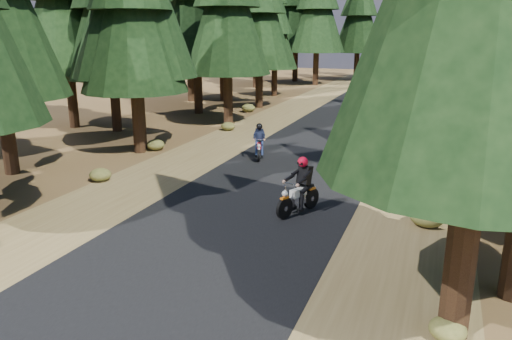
# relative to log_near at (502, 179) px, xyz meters

# --- Properties ---
(ground) EXTENTS (120.00, 120.00, 0.00)m
(ground) POSITION_rel_log_near_xyz_m (-7.34, -6.65, -0.16)
(ground) COLOR #463119
(ground) RESTS_ON ground
(road) EXTENTS (6.00, 100.00, 0.01)m
(road) POSITION_rel_log_near_xyz_m (-7.34, -1.65, -0.15)
(road) COLOR black
(road) RESTS_ON ground
(shoulder_l) EXTENTS (3.20, 100.00, 0.01)m
(shoulder_l) POSITION_rel_log_near_xyz_m (-11.94, -1.65, -0.16)
(shoulder_l) COLOR brown
(shoulder_l) RESTS_ON ground
(shoulder_r) EXTENTS (3.20, 100.00, 0.01)m
(shoulder_r) POSITION_rel_log_near_xyz_m (-2.74, -1.65, -0.16)
(shoulder_r) COLOR brown
(shoulder_r) RESTS_ON ground
(log_near) EXTENTS (4.71, 0.69, 0.32)m
(log_near) POSITION_rel_log_near_xyz_m (0.00, 0.00, 0.00)
(log_near) COLOR #4C4233
(log_near) RESTS_ON ground
(understory_shrubs) EXTENTS (15.41, 31.46, 0.69)m
(understory_shrubs) POSITION_rel_log_near_xyz_m (-5.55, 0.89, 0.11)
(understory_shrubs) COLOR #474C1E
(understory_shrubs) RESTS_ON ground
(rider_lead) EXTENTS (1.27, 1.96, 1.68)m
(rider_lead) POSITION_rel_log_near_xyz_m (-5.89, -5.50, 0.41)
(rider_lead) COLOR silver
(rider_lead) RESTS_ON road
(rider_follow) EXTENTS (1.00, 1.72, 1.47)m
(rider_follow) POSITION_rel_log_near_xyz_m (-9.23, 0.27, 0.34)
(rider_follow) COLOR #9F0A15
(rider_follow) RESTS_ON road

